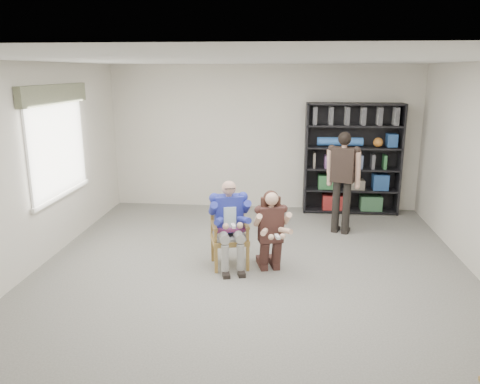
# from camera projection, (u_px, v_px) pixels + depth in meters

# --- Properties ---
(room_shell) EXTENTS (6.00, 7.00, 2.80)m
(room_shell) POSITION_uv_depth(u_px,v_px,m) (252.00, 177.00, 5.78)
(room_shell) COLOR silver
(room_shell) RESTS_ON ground
(floor) EXTENTS (6.00, 7.00, 0.01)m
(floor) POSITION_uv_depth(u_px,v_px,m) (251.00, 281.00, 6.13)
(floor) COLOR #65645D
(floor) RESTS_ON ground
(window_left) EXTENTS (0.16, 2.00, 1.75)m
(window_left) POSITION_uv_depth(u_px,v_px,m) (59.00, 143.00, 6.95)
(window_left) COLOR silver
(window_left) RESTS_ON room_shell
(armchair) EXTENTS (0.67, 0.66, 0.95)m
(armchair) POSITION_uv_depth(u_px,v_px,m) (230.00, 234.00, 6.50)
(armchair) COLOR olive
(armchair) RESTS_ON floor
(seated_man) EXTENTS (0.71, 0.85, 1.24)m
(seated_man) POSITION_uv_depth(u_px,v_px,m) (230.00, 224.00, 6.47)
(seated_man) COLOR navy
(seated_man) RESTS_ON floor
(kneeling_woman) EXTENTS (0.66, 0.86, 1.13)m
(kneeling_woman) POSITION_uv_depth(u_px,v_px,m) (271.00, 232.00, 6.31)
(kneeling_woman) COLOR #38231E
(kneeling_woman) RESTS_ON floor
(bookshelf) EXTENTS (1.80, 0.38, 2.10)m
(bookshelf) POSITION_uv_depth(u_px,v_px,m) (352.00, 159.00, 8.88)
(bookshelf) COLOR black
(bookshelf) RESTS_ON floor
(standing_man) EXTENTS (0.60, 0.47, 1.72)m
(standing_man) POSITION_uv_depth(u_px,v_px,m) (342.00, 184.00, 7.76)
(standing_man) COLOR black
(standing_man) RESTS_ON floor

